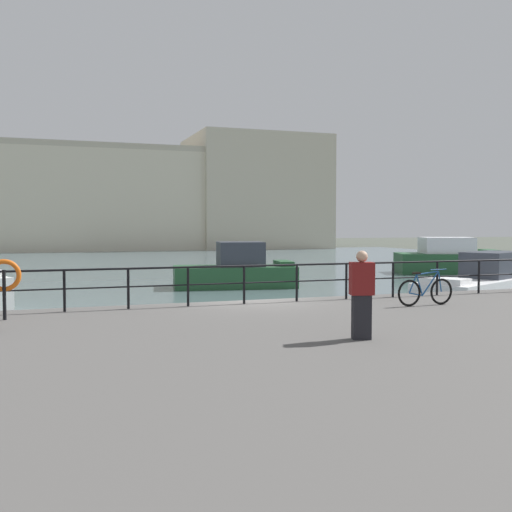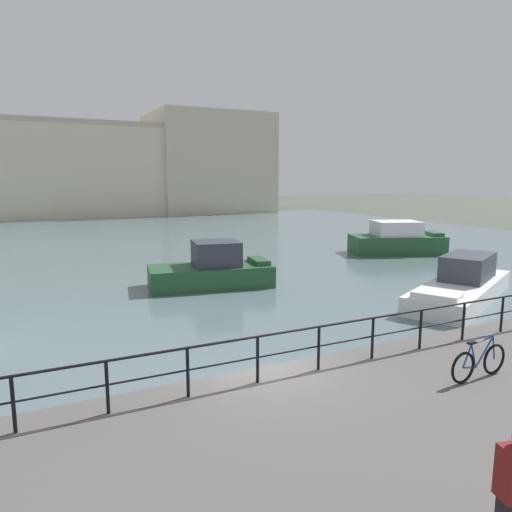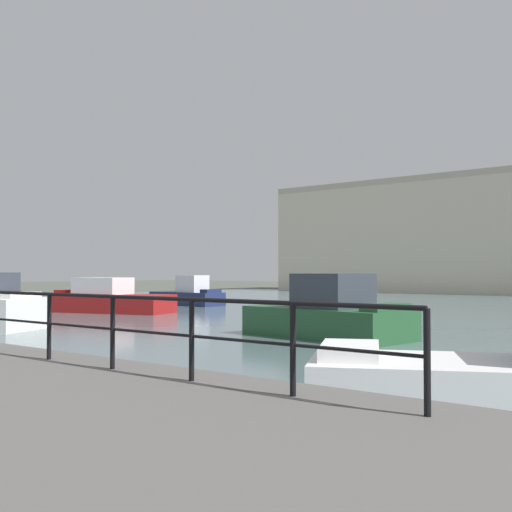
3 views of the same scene
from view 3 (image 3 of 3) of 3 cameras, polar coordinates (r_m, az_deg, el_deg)
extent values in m
cube|color=slate|center=(39.50, 16.31, -4.84)|extent=(80.00, 60.00, 0.01)
cube|color=#23512D|center=(21.88, 6.61, -6.20)|extent=(6.37, 3.64, 1.06)
cube|color=#333842|center=(21.62, 7.21, -3.24)|extent=(2.54, 2.46, 1.21)
cube|color=#23512D|center=(20.28, 12.03, -4.71)|extent=(1.02, 1.97, 0.24)
cube|color=maroon|center=(36.21, -13.32, -4.33)|extent=(7.56, 4.50, 1.04)
cube|color=silver|center=(36.54, -14.11, -2.72)|extent=(3.34, 2.92, 0.97)
cube|color=maroon|center=(37.97, -17.01, -3.20)|extent=(1.33, 2.01, 0.24)
cube|color=white|center=(11.20, 8.78, -8.74)|extent=(1.69, 2.00, 0.24)
cube|color=navy|center=(43.53, -6.53, -3.97)|extent=(6.05, 2.39, 0.92)
cube|color=silver|center=(43.04, -5.99, -2.60)|extent=(2.08, 1.59, 1.19)
cube|color=navy|center=(41.68, -4.25, -3.29)|extent=(0.81, 1.42, 0.24)
cube|color=white|center=(26.02, -21.50, -3.43)|extent=(1.61, 2.18, 0.24)
cylinder|color=black|center=(10.43, -18.78, -6.28)|extent=(0.07, 0.07, 1.05)
cylinder|color=black|center=(9.16, -13.26, -7.00)|extent=(0.07, 0.07, 1.05)
cylinder|color=black|center=(8.00, -6.04, -7.83)|extent=(0.07, 0.07, 1.05)
cylinder|color=black|center=(7.00, 3.47, -8.73)|extent=(0.07, 0.07, 1.05)
cylinder|color=black|center=(6.26, 15.71, -9.54)|extent=(0.07, 0.07, 1.05)
camera|label=1|loc=(22.54, -78.66, 1.62)|focal=42.24mm
camera|label=2|loc=(19.76, -60.92, 8.06)|focal=33.04mm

